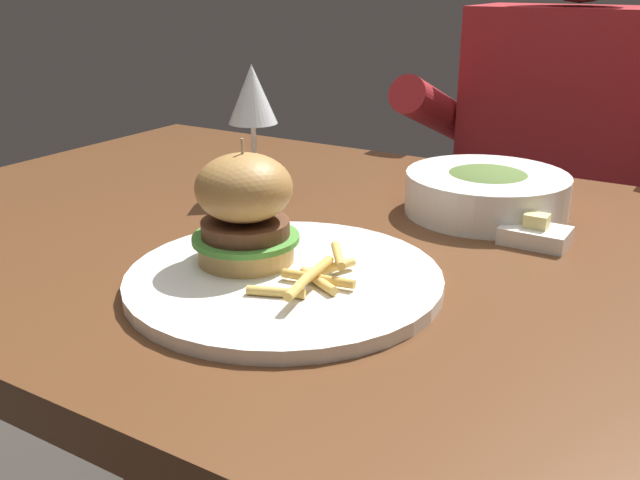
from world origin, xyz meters
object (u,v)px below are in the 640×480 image
Objects in this scene: main_plate at (287,280)px; butter_dish at (535,234)px; diner_person at (552,226)px; soup_bowl at (486,192)px; wine_glass at (252,101)px; burger_sandwich at (245,209)px.

butter_dish is at bearing 54.68° from main_plate.
soup_bowl is at bearing -87.22° from diner_person.
main_plate is at bearing -125.32° from butter_dish.
wine_glass is at bearing -114.86° from diner_person.
diner_person reaches higher than soup_bowl.
soup_bowl is 0.18× the size of diner_person.
main_plate is 0.27× the size of diner_person.
diner_person is at bearing 65.14° from wine_glass.
butter_dish is (0.39, 0.01, -0.12)m from wine_glass.
butter_dish is 0.63m from diner_person.
main_plate is at bearing -105.28° from soup_bowl.
diner_person is at bearing 81.81° from burger_sandwich.
wine_glass is 0.15× the size of diner_person.
soup_bowl is at bearing 74.72° from main_plate.
diner_person is (0.12, 0.84, -0.25)m from burger_sandwich.
diner_person reaches higher than main_plate.
burger_sandwich is at bearing -114.28° from soup_bowl.
wine_glass reaches higher than soup_bowl.
burger_sandwich is 0.11× the size of diner_person.
burger_sandwich is 0.71× the size of wine_glass.
diner_person is at bearing 85.59° from main_plate.
wine_glass is at bearing 124.45° from burger_sandwich.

